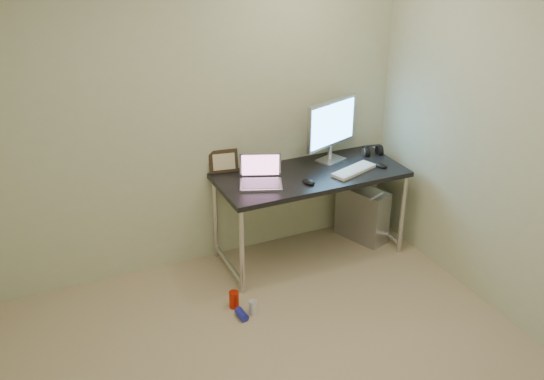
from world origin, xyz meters
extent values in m
cube|color=beige|center=(0.00, 1.75, 1.25)|extent=(3.50, 0.02, 2.50)
cube|color=black|center=(0.86, 1.42, 0.73)|extent=(1.52, 0.66, 0.04)
cylinder|color=silver|center=(0.14, 1.13, 0.35)|extent=(0.04, 0.04, 0.71)
cylinder|color=silver|center=(0.14, 1.71, 0.35)|extent=(0.04, 0.04, 0.71)
cylinder|color=silver|center=(1.58, 1.13, 0.35)|extent=(0.04, 0.04, 0.71)
cylinder|color=silver|center=(1.58, 1.71, 0.35)|extent=(0.04, 0.04, 0.71)
cylinder|color=silver|center=(0.14, 1.42, 0.08)|extent=(0.04, 0.58, 0.04)
cylinder|color=silver|center=(1.58, 1.42, 0.08)|extent=(0.04, 0.58, 0.04)
cube|color=#A8A8AC|center=(1.41, 1.47, 0.24)|extent=(0.34, 0.49, 0.47)
cylinder|color=silver|center=(1.41, 1.28, 0.49)|extent=(0.17, 0.08, 0.02)
cylinder|color=silver|center=(1.41, 1.66, 0.49)|extent=(0.17, 0.08, 0.02)
cylinder|color=black|center=(1.36, 1.70, 0.40)|extent=(0.01, 0.16, 0.69)
cylinder|color=black|center=(1.45, 1.68, 0.38)|extent=(0.02, 0.11, 0.71)
cylinder|color=red|center=(0.01, 0.98, 0.07)|extent=(0.09, 0.09, 0.13)
cylinder|color=silver|center=(0.11, 0.85, 0.05)|extent=(0.06, 0.06, 0.11)
cylinder|color=#2025AE|center=(0.01, 0.84, 0.03)|extent=(0.07, 0.12, 0.06)
cube|color=silver|center=(0.40, 1.36, 0.76)|extent=(0.38, 0.33, 0.02)
cube|color=slate|center=(0.40, 1.36, 0.77)|extent=(0.33, 0.28, 0.00)
cube|color=gray|center=(0.45, 1.48, 0.87)|extent=(0.31, 0.16, 0.21)
cube|color=#834D6F|center=(0.45, 1.47, 0.87)|extent=(0.28, 0.14, 0.18)
cube|color=silver|center=(1.13, 1.57, 0.76)|extent=(0.26, 0.23, 0.02)
cylinder|color=silver|center=(1.13, 1.59, 0.83)|extent=(0.04, 0.04, 0.12)
cube|color=silver|center=(1.13, 1.58, 1.08)|extent=(0.53, 0.22, 0.38)
cube|color=#4D9ADB|center=(1.13, 1.56, 1.08)|extent=(0.48, 0.18, 0.33)
cube|color=white|center=(1.18, 1.29, 0.76)|extent=(0.43, 0.26, 0.02)
ellipsoid|color=black|center=(1.44, 1.29, 0.77)|extent=(0.10, 0.13, 0.04)
ellipsoid|color=black|center=(0.75, 1.25, 0.77)|extent=(0.09, 0.13, 0.04)
cylinder|color=black|center=(1.46, 1.54, 0.78)|extent=(0.06, 0.11, 0.10)
cylinder|color=black|center=(1.58, 1.54, 0.78)|extent=(0.06, 0.11, 0.10)
cube|color=black|center=(1.52, 1.54, 0.83)|extent=(0.13, 0.04, 0.01)
cube|color=black|center=(0.24, 1.73, 0.84)|extent=(0.24, 0.11, 0.19)
cylinder|color=silver|center=(0.42, 1.65, 0.79)|extent=(0.01, 0.01, 0.08)
cylinder|color=white|center=(0.42, 1.65, 0.84)|extent=(0.04, 0.03, 0.04)
camera|label=1|loc=(-1.26, -2.46, 2.71)|focal=40.00mm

